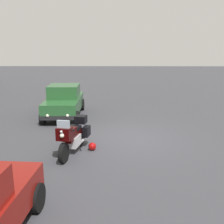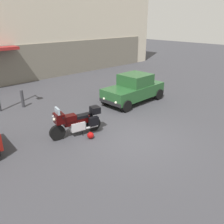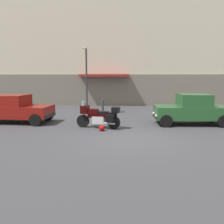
{
  "view_description": "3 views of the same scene",
  "coord_description": "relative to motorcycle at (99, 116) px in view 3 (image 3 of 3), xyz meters",
  "views": [
    {
      "loc": [
        -10.01,
        0.55,
        3.56
      ],
      "look_at": [
        -0.29,
        0.66,
        1.15
      ],
      "focal_mm": 42.39,
      "sensor_mm": 36.0,
      "label": 1
    },
    {
      "loc": [
        -6.4,
        -5.43,
        4.56
      ],
      "look_at": [
        -0.69,
        0.67,
        1.21
      ],
      "focal_mm": 37.35,
      "sensor_mm": 36.0,
      "label": 2
    },
    {
      "loc": [
        -0.18,
        -9.61,
        2.52
      ],
      "look_at": [
        -0.71,
        0.21,
        1.08
      ],
      "focal_mm": 37.95,
      "sensor_mm": 36.0,
      "label": 3
    }
  ],
  "objects": [
    {
      "name": "building_facade_rear",
      "position": [
        1.46,
        11.09,
        5.52
      ],
      "size": [
        30.23,
        3.4,
        12.38
      ],
      "color": "beige",
      "rests_on": "ground"
    },
    {
      "name": "car_sedan_far",
      "position": [
        -5.11,
        1.25,
        0.16
      ],
      "size": [
        4.66,
        2.16,
        1.56
      ],
      "rotation": [
        0.0,
        0.0,
        3.08
      ],
      "color": "maroon",
      "rests_on": "ground"
    },
    {
      "name": "streetlamp_curbside",
      "position": [
        -1.41,
        4.89,
        2.22
      ],
      "size": [
        0.28,
        0.94,
        4.65
      ],
      "color": "#2D2D33",
      "rests_on": "ground"
    },
    {
      "name": "bollard_curbside",
      "position": [
        -0.25,
        4.79,
        -0.08
      ],
      "size": [
        0.16,
        0.16,
        1.02
      ],
      "color": "#333338",
      "rests_on": "ground"
    },
    {
      "name": "helmet",
      "position": [
        0.2,
        -0.64,
        -0.48
      ],
      "size": [
        0.28,
        0.28,
        0.28
      ],
      "primitive_type": "sphere",
      "color": "#990C0C",
      "rests_on": "ground"
    },
    {
      "name": "car_hatchback_near",
      "position": [
        4.86,
        1.21,
        0.19
      ],
      "size": [
        3.91,
        1.87,
        1.64
      ],
      "rotation": [
        0.0,
        0.0,
        3.17
      ],
      "color": "#235128",
      "rests_on": "ground"
    },
    {
      "name": "motorcycle",
      "position": [
        0.0,
        0.0,
        0.0
      ],
      "size": [
        2.24,
        0.98,
        1.36
      ],
      "rotation": [
        0.0,
        0.0,
        2.94
      ],
      "color": "black",
      "rests_on": "ground"
    },
    {
      "name": "ground_plane",
      "position": [
        1.46,
        -1.98,
        -0.62
      ],
      "size": [
        80.0,
        80.0,
        0.0
      ],
      "primitive_type": "plane",
      "color": "#38383D"
    }
  ]
}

